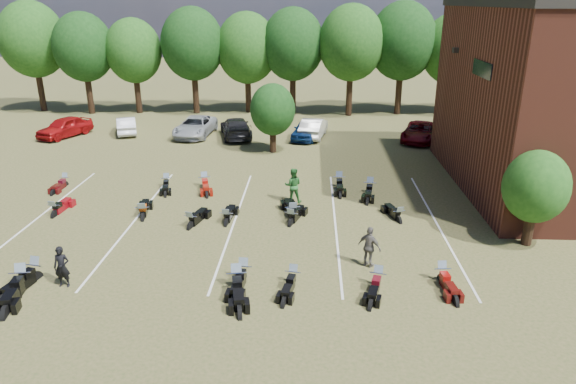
# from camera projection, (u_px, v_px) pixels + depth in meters

# --- Properties ---
(ground) EXTENTS (160.00, 160.00, 0.00)m
(ground) POSITION_uv_depth(u_px,v_px,m) (293.00, 249.00, 22.65)
(ground) COLOR brown
(ground) RESTS_ON ground
(car_0) EXTENTS (3.61, 5.05, 1.60)m
(car_0) POSITION_uv_depth(u_px,v_px,m) (65.00, 127.00, 41.09)
(car_0) COLOR maroon
(car_0) RESTS_ON ground
(car_1) EXTENTS (2.82, 4.43, 1.38)m
(car_1) POSITION_uv_depth(u_px,v_px,m) (126.00, 125.00, 42.13)
(car_1) COLOR silver
(car_1) RESTS_ON ground
(car_2) EXTENTS (2.97, 5.67, 1.52)m
(car_2) POSITION_uv_depth(u_px,v_px,m) (195.00, 127.00, 41.40)
(car_2) COLOR #989CA0
(car_2) RESTS_ON ground
(car_3) EXTENTS (3.42, 5.78, 1.57)m
(car_3) POSITION_uv_depth(u_px,v_px,m) (236.00, 128.00, 40.94)
(car_3) COLOR black
(car_3) RESTS_ON ground
(car_4) EXTENTS (2.78, 4.75, 1.52)m
(car_4) POSITION_uv_depth(u_px,v_px,m) (307.00, 129.00, 40.51)
(car_4) COLOR navy
(car_4) RESTS_ON ground
(car_5) EXTENTS (2.44, 4.93, 1.55)m
(car_5) POSITION_uv_depth(u_px,v_px,m) (313.00, 128.00, 40.93)
(car_5) COLOR #B6B6B1
(car_5) RESTS_ON ground
(car_6) EXTENTS (3.94, 5.67, 1.44)m
(car_6) POSITION_uv_depth(u_px,v_px,m) (420.00, 132.00, 39.91)
(car_6) COLOR #53040A
(car_6) RESTS_ON ground
(car_7) EXTENTS (2.77, 4.72, 1.28)m
(car_7) POSITION_uv_depth(u_px,v_px,m) (448.00, 134.00, 39.64)
(car_7) COLOR #3E4044
(car_7) RESTS_ON ground
(person_black) EXTENTS (0.62, 0.43, 1.65)m
(person_black) POSITION_uv_depth(u_px,v_px,m) (62.00, 267.00, 19.44)
(person_black) COLOR black
(person_black) RESTS_ON ground
(person_green) EXTENTS (0.94, 0.73, 1.92)m
(person_green) POSITION_uv_depth(u_px,v_px,m) (293.00, 185.00, 27.63)
(person_green) COLOR #266527
(person_green) RESTS_ON ground
(person_grey) EXTENTS (1.08, 0.96, 1.76)m
(person_grey) POSITION_uv_depth(u_px,v_px,m) (369.00, 247.00, 20.89)
(person_grey) COLOR #635E55
(person_grey) RESTS_ON ground
(motorcycle_0) EXTENTS (1.29, 2.64, 1.41)m
(motorcycle_0) POSITION_uv_depth(u_px,v_px,m) (23.00, 289.00, 19.54)
(motorcycle_0) COLOR black
(motorcycle_0) RESTS_ON ground
(motorcycle_1) EXTENTS (1.19, 2.52, 1.35)m
(motorcycle_1) POSITION_uv_depth(u_px,v_px,m) (36.00, 280.00, 20.15)
(motorcycle_1) COLOR black
(motorcycle_1) RESTS_ON ground
(motorcycle_2) EXTENTS (1.25, 2.59, 1.38)m
(motorcycle_2) POSITION_uv_depth(u_px,v_px,m) (237.00, 289.00, 19.55)
(motorcycle_2) COLOR black
(motorcycle_2) RESTS_ON ground
(motorcycle_3) EXTENTS (1.01, 2.12, 1.14)m
(motorcycle_3) POSITION_uv_depth(u_px,v_px,m) (293.00, 284.00, 19.84)
(motorcycle_3) COLOR black
(motorcycle_3) RESTS_ON ground
(motorcycle_4) EXTENTS (0.91, 2.36, 1.29)m
(motorcycle_4) POSITION_uv_depth(u_px,v_px,m) (243.00, 280.00, 20.12)
(motorcycle_4) COLOR black
(motorcycle_4) RESTS_ON ground
(motorcycle_5) EXTENTS (1.22, 2.23, 1.18)m
(motorcycle_5) POSITION_uv_depth(u_px,v_px,m) (377.00, 286.00, 19.70)
(motorcycle_5) COLOR black
(motorcycle_5) RESTS_ON ground
(motorcycle_6) EXTENTS (0.88, 2.20, 1.19)m
(motorcycle_6) POSITION_uv_depth(u_px,v_px,m) (441.00, 282.00, 20.01)
(motorcycle_6) COLOR #490D0A
(motorcycle_6) RESTS_ON ground
(motorcycle_7) EXTENTS (0.83, 2.24, 1.23)m
(motorcycle_7) POSITION_uv_depth(u_px,v_px,m) (55.00, 216.00, 26.10)
(motorcycle_7) COLOR maroon
(motorcycle_7) RESTS_ON ground
(motorcycle_8) EXTENTS (1.16, 2.41, 1.29)m
(motorcycle_8) POSITION_uv_depth(u_px,v_px,m) (143.00, 219.00, 25.75)
(motorcycle_8) COLOR black
(motorcycle_8) RESTS_ON ground
(motorcycle_9) EXTENTS (1.27, 2.35, 1.25)m
(motorcycle_9) POSITION_uv_depth(u_px,v_px,m) (191.00, 228.00, 24.77)
(motorcycle_9) COLOR black
(motorcycle_9) RESTS_ON ground
(motorcycle_10) EXTENTS (0.83, 2.24, 1.23)m
(motorcycle_10) POSITION_uv_depth(u_px,v_px,m) (227.00, 225.00, 25.12)
(motorcycle_10) COLOR black
(motorcycle_10) RESTS_ON ground
(motorcycle_11) EXTENTS (1.28, 2.58, 1.38)m
(motorcycle_11) POSITION_uv_depth(u_px,v_px,m) (293.00, 220.00, 25.69)
(motorcycle_11) COLOR black
(motorcycle_11) RESTS_ON ground
(motorcycle_12) EXTENTS (1.37, 2.37, 1.26)m
(motorcycle_12) POSITION_uv_depth(u_px,v_px,m) (291.00, 225.00, 25.12)
(motorcycle_12) COLOR black
(motorcycle_12) RESTS_ON ground
(motorcycle_13) EXTENTS (1.24, 2.20, 1.17)m
(motorcycle_13) POSITION_uv_depth(u_px,v_px,m) (398.00, 222.00, 25.45)
(motorcycle_13) COLOR black
(motorcycle_13) RESTS_ON ground
(motorcycle_14) EXTENTS (0.70, 2.01, 1.11)m
(motorcycle_14) POSITION_uv_depth(u_px,v_px,m) (66.00, 186.00, 30.36)
(motorcycle_14) COLOR #3F090A
(motorcycle_14) RESTS_ON ground
(motorcycle_15) EXTENTS (1.30, 2.39, 1.27)m
(motorcycle_15) POSITION_uv_depth(u_px,v_px,m) (205.00, 187.00, 30.18)
(motorcycle_15) COLOR maroon
(motorcycle_15) RESTS_ON ground
(motorcycle_16) EXTENTS (1.08, 2.18, 1.16)m
(motorcycle_16) POSITION_uv_depth(u_px,v_px,m) (167.00, 187.00, 30.16)
(motorcycle_16) COLOR black
(motorcycle_16) RESTS_ON ground
(motorcycle_18) EXTENTS (0.75, 2.33, 1.30)m
(motorcycle_18) POSITION_uv_depth(u_px,v_px,m) (339.00, 187.00, 30.18)
(motorcycle_18) COLOR black
(motorcycle_18) RESTS_ON ground
(motorcycle_20) EXTENTS (1.12, 2.41, 1.30)m
(motorcycle_20) POSITION_uv_depth(u_px,v_px,m) (369.00, 193.00, 29.25)
(motorcycle_20) COLOR black
(motorcycle_20) RESTS_ON ground
(tree_line) EXTENTS (56.00, 6.00, 9.79)m
(tree_line) POSITION_uv_depth(u_px,v_px,m) (294.00, 46.00, 47.61)
(tree_line) COLOR black
(tree_line) RESTS_ON ground
(young_tree_near_building) EXTENTS (2.80, 2.80, 4.16)m
(young_tree_near_building) POSITION_uv_depth(u_px,v_px,m) (536.00, 187.00, 22.17)
(young_tree_near_building) COLOR black
(young_tree_near_building) RESTS_ON ground
(young_tree_midfield) EXTENTS (3.20, 3.20, 4.70)m
(young_tree_midfield) POSITION_uv_depth(u_px,v_px,m) (273.00, 110.00, 36.15)
(young_tree_midfield) COLOR black
(young_tree_midfield) RESTS_ON ground
(parking_lines) EXTENTS (20.10, 14.00, 0.01)m
(parking_lines) POSITION_uv_depth(u_px,v_px,m) (235.00, 221.00, 25.58)
(parking_lines) COLOR silver
(parking_lines) RESTS_ON ground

